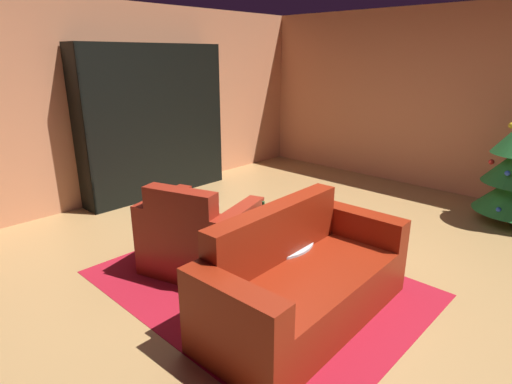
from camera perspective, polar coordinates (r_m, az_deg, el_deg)
name	(u,v)px	position (r m, az deg, el deg)	size (l,w,h in m)	color
ground_plane	(294,266)	(4.04, 5.17, -9.98)	(7.94, 7.94, 0.00)	#9C7746
wall_back	(445,101)	(6.56, 24.42, 11.22)	(6.13, 0.06, 2.56)	tan
wall_left	(118,104)	(5.96, -18.34, 11.35)	(0.06, 6.74, 2.56)	tan
area_rug	(257,283)	(3.74, 0.17, -12.34)	(2.68, 2.01, 0.01)	maroon
bookshelf_unit	(162,122)	(6.02, -12.74, 9.27)	(0.37, 2.12, 2.05)	black
armchair_red	(199,239)	(3.86, -7.79, -6.36)	(1.12, 0.98, 0.86)	maroon
couch_red	(302,282)	(3.22, 6.33, -12.11)	(0.85, 1.79, 0.83)	maroon
coffee_table	(267,241)	(3.61, 1.52, -6.70)	(0.80, 0.80, 0.42)	black
book_stack_on_table	(268,235)	(3.54, 1.64, -5.97)	(0.17, 0.17, 0.07)	#DABD4D
bottle_on_table	(263,217)	(3.76, 1.00, -3.47)	(0.06, 0.06, 0.25)	#215029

